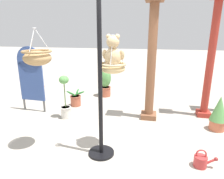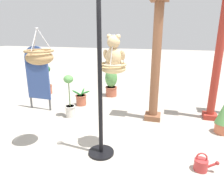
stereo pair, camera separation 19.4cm
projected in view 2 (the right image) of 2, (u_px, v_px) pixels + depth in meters
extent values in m
plane|color=#A8A093|center=(111.00, 155.00, 3.46)|extent=(40.00, 40.00, 0.00)
cylinder|color=black|center=(100.00, 82.00, 3.16)|extent=(0.07, 0.07, 2.57)
cylinder|color=black|center=(101.00, 152.00, 3.52)|extent=(0.44, 0.44, 0.04)
ellipsoid|color=tan|center=(113.00, 69.00, 3.31)|extent=(0.41, 0.41, 0.16)
torus|color=tan|center=(113.00, 64.00, 3.28)|extent=(0.44, 0.44, 0.04)
ellipsoid|color=silver|center=(113.00, 67.00, 3.30)|extent=(0.36, 0.36, 0.13)
cylinder|color=#B7B7BC|center=(119.00, 50.00, 3.24)|extent=(0.18, 0.11, 0.46)
cylinder|color=#B7B7BC|center=(109.00, 50.00, 3.28)|extent=(0.18, 0.11, 0.46)
cylinder|color=#B7B7BC|center=(112.00, 51.00, 3.13)|extent=(0.01, 0.20, 0.46)
torus|color=#B7B7BC|center=(113.00, 35.00, 3.16)|extent=(0.06, 0.06, 0.01)
ellipsoid|color=tan|center=(114.00, 57.00, 3.26)|extent=(0.27, 0.23, 0.31)
sphere|color=tan|center=(114.00, 42.00, 3.19)|extent=(0.23, 0.23, 0.21)
ellipsoid|color=#D9B683|center=(115.00, 43.00, 3.27)|extent=(0.10, 0.08, 0.07)
sphere|color=black|center=(115.00, 42.00, 3.30)|extent=(0.03, 0.03, 0.03)
sphere|color=tan|center=(109.00, 36.00, 3.19)|extent=(0.08, 0.08, 0.08)
sphere|color=tan|center=(118.00, 37.00, 3.15)|extent=(0.08, 0.08, 0.08)
ellipsoid|color=tan|center=(106.00, 54.00, 3.32)|extent=(0.08, 0.15, 0.20)
ellipsoid|color=tan|center=(122.00, 55.00, 3.25)|extent=(0.08, 0.15, 0.20)
ellipsoid|color=tan|center=(111.00, 63.00, 3.42)|extent=(0.10, 0.18, 0.10)
ellipsoid|color=tan|center=(119.00, 64.00, 3.38)|extent=(0.10, 0.18, 0.10)
ellipsoid|color=#A37F51|center=(40.00, 58.00, 3.28)|extent=(0.44, 0.44, 0.24)
torus|color=olive|center=(39.00, 51.00, 3.25)|extent=(0.47, 0.47, 0.04)
cylinder|color=#B7B7BC|center=(44.00, 40.00, 3.23)|extent=(0.19, 0.12, 0.36)
cylinder|color=#B7B7BC|center=(35.00, 39.00, 3.27)|extent=(0.19, 0.12, 0.36)
cylinder|color=#B7B7BC|center=(34.00, 40.00, 3.11)|extent=(0.01, 0.21, 0.36)
torus|color=#B7B7BC|center=(37.00, 28.00, 3.15)|extent=(0.06, 0.06, 0.01)
cylinder|color=brown|center=(156.00, 65.00, 4.52)|extent=(0.20, 0.20, 2.62)
cube|color=brown|center=(153.00, 116.00, 4.88)|extent=(0.36, 0.36, 0.12)
cylinder|color=#9E2D23|center=(218.00, 63.00, 4.54)|extent=(0.17, 0.17, 2.69)
cube|color=#9E2D23|center=(210.00, 116.00, 4.91)|extent=(0.31, 0.31, 0.12)
cylinder|color=beige|center=(70.00, 111.00, 4.97)|extent=(0.23, 0.23, 0.28)
torus|color=#BCB7AE|center=(70.00, 106.00, 4.94)|extent=(0.26, 0.26, 0.03)
cylinder|color=#382819|center=(70.00, 107.00, 4.94)|extent=(0.20, 0.20, 0.03)
cylinder|color=#4C6B38|center=(69.00, 95.00, 4.85)|extent=(0.02, 0.02, 0.58)
ellipsoid|color=#56934C|center=(68.00, 79.00, 4.74)|extent=(0.23, 0.23, 0.19)
cylinder|color=#AD563D|center=(111.00, 91.00, 6.54)|extent=(0.35, 0.35, 0.30)
torus|color=#9C4E37|center=(111.00, 87.00, 6.50)|extent=(0.38, 0.38, 0.03)
cylinder|color=#382819|center=(111.00, 87.00, 6.50)|extent=(0.31, 0.31, 0.03)
ellipsoid|color=#56934C|center=(111.00, 78.00, 6.41)|extent=(0.38, 0.38, 0.61)
cylinder|color=#BC6042|center=(222.00, 128.00, 4.19)|extent=(0.31, 0.31, 0.22)
torus|color=#A9573B|center=(223.00, 124.00, 4.16)|extent=(0.34, 0.34, 0.03)
cylinder|color=#382819|center=(223.00, 124.00, 4.16)|extent=(0.27, 0.27, 0.03)
cylinder|color=#AD563D|center=(81.00, 100.00, 5.75)|extent=(0.28, 0.28, 0.29)
torus|color=#9C4E37|center=(81.00, 96.00, 5.72)|extent=(0.31, 0.31, 0.03)
cylinder|color=#382819|center=(81.00, 96.00, 5.72)|extent=(0.25, 0.25, 0.03)
ellipsoid|color=#28702D|center=(85.00, 93.00, 5.68)|extent=(0.28, 0.10, 0.14)
ellipsoid|color=#28702D|center=(83.00, 92.00, 5.79)|extent=(0.07, 0.25, 0.21)
ellipsoid|color=#28702D|center=(76.00, 93.00, 5.70)|extent=(0.27, 0.10, 0.17)
ellipsoid|color=#28702D|center=(79.00, 94.00, 5.59)|extent=(0.05, 0.26, 0.20)
cylinder|color=#BC6042|center=(48.00, 89.00, 6.77)|extent=(0.25, 0.25, 0.29)
torus|color=#A9573B|center=(48.00, 85.00, 6.74)|extent=(0.29, 0.29, 0.03)
cylinder|color=#382819|center=(48.00, 86.00, 6.74)|extent=(0.22, 0.22, 0.03)
cylinder|color=#4C6B38|center=(47.00, 79.00, 6.67)|extent=(0.02, 0.02, 0.44)
ellipsoid|color=#1E5B28|center=(46.00, 69.00, 6.58)|extent=(0.25, 0.25, 0.22)
cube|color=#334C8C|center=(38.00, 80.00, 5.27)|extent=(0.67, 0.06, 1.00)
cylinder|color=#334C8C|center=(36.00, 59.00, 5.11)|extent=(0.67, 0.06, 0.67)
cylinder|color=#4C4C4C|center=(31.00, 103.00, 5.53)|extent=(0.05, 0.05, 0.30)
cylinder|color=#4C4C4C|center=(50.00, 105.00, 5.37)|extent=(0.05, 0.05, 0.30)
cylinder|color=#B23333|center=(201.00, 165.00, 3.08)|extent=(0.20, 0.20, 0.18)
cylinder|color=#B23333|center=(211.00, 165.00, 3.04)|extent=(0.17, 0.04, 0.14)
sphere|color=maroon|center=(217.00, 163.00, 3.00)|extent=(0.06, 0.06, 0.06)
torus|color=#B23333|center=(202.00, 157.00, 3.04)|extent=(0.16, 0.02, 0.16)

